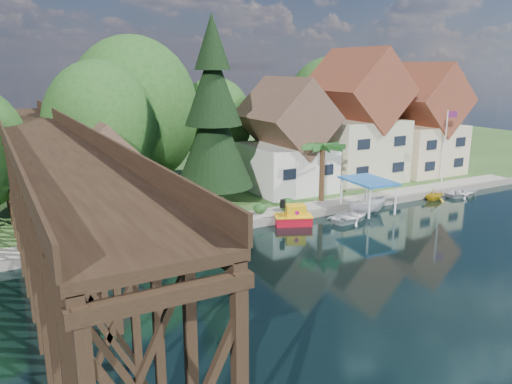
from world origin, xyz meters
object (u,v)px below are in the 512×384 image
conifer (214,118)px  boat_white_a (352,215)px  boat_canopy (368,199)px  house_right (419,126)px  flagpole (447,139)px  trestle_bridge (49,192)px  shed (103,178)px  palm_tree (323,148)px  house_left (286,143)px  boat_yellow (435,193)px  house_center (355,125)px  boat_white_b (463,192)px  tugboat (294,217)px

conifer → boat_white_a: bearing=-38.2°
boat_white_a → boat_canopy: bearing=-84.5°
house_right → flagpole: 6.45m
boat_canopy → trestle_bridge: bearing=-176.6°
house_right → shed: bearing=-177.6°
house_right → palm_tree: size_ratio=2.24×
house_left → shed: house_left is taller
house_left → boat_canopy: (2.55, -9.31, -3.84)m
flagpole → shed: bearing=172.4°
house_right → flagpole: (-2.34, -5.98, -0.58)m
conifer → boat_yellow: (20.27, -5.91, -7.62)m
house_center → flagpole: (6.66, -6.48, -1.22)m
house_center → boat_canopy: bearing=-123.3°
boat_white_b → boat_white_a: bearing=97.3°
boat_white_a → boat_white_b: size_ratio=1.11×
palm_tree → flagpole: bearing=-1.8°
house_center → boat_white_a: house_center is taller
tugboat → boat_white_a: size_ratio=0.80×
boat_yellow → trestle_bridge: bearing=94.6°
flagpole → boat_yellow: (-4.39, -2.90, -4.55)m
flagpole → boat_white_b: 5.79m
shed → palm_tree: (18.41, -4.00, 1.53)m
tugboat → boat_white_a: tugboat is taller
house_left → boat_yellow: (11.27, -8.88, -4.50)m
trestle_bridge → shed: trestle_bridge is taller
house_center → conifer: conifer is taller
house_left → house_center: (9.00, 0.50, 1.28)m
house_center → shed: (-27.00, -2.00, -2.59)m
house_left → house_center: size_ratio=0.79×
boat_white_b → shed: bearing=80.3°
boat_yellow → boat_white_b: boat_yellow is taller
house_center → tugboat: (-13.74, -9.37, -5.77)m
house_left → conifer: bearing=-161.8°
tugboat → boat_white_b: bearing=-0.8°
house_right → boat_white_b: (-2.99, -9.16, -5.38)m
flagpole → tugboat: size_ratio=2.26×
boat_yellow → house_left: bearing=53.1°
conifer → boat_white_b: (24.01, -6.20, -7.86)m
house_left → boat_canopy: 10.39m
house_left → boat_white_b: bearing=-31.4°
palm_tree → house_left: bearing=94.2°
trestle_bridge → flagpole: trestle_bridge is taller
trestle_bridge → boat_white_b: size_ratio=11.53×
house_left → boat_white_a: 11.22m
boat_canopy → flagpole: bearing=14.2°
house_left → shed: (-18.00, -1.50, -1.31)m
house_left → boat_canopy: size_ratio=2.23×
house_left → palm_tree: bearing=-85.8°
house_left → boat_yellow: house_left is taller
conifer → palm_tree: conifer is taller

